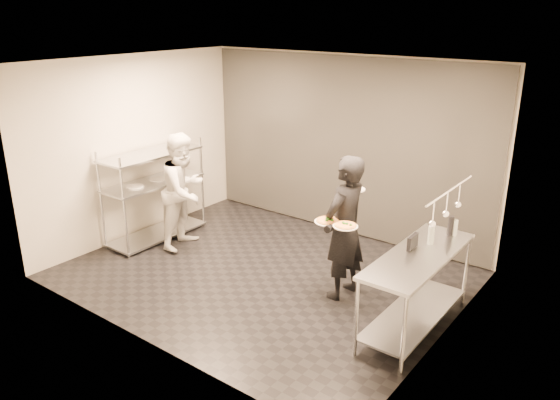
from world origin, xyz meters
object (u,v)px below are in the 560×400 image
Objects in this scene: chef at (184,191)px; bottle_dark at (451,226)px; waiter at (345,228)px; bottle_clear at (455,228)px; prep_counter at (417,278)px; pizza_plate_far at (345,225)px; pizza_plate_near at (328,221)px; pos_monitor at (413,242)px; bottle_green at (431,233)px; salad_plate at (354,188)px; pass_rack at (154,191)px.

bottle_dark is at bearing -91.69° from chef.
bottle_clear is (1.16, 0.54, 0.11)m from waiter.
chef is (-3.73, 0.07, 0.24)m from prep_counter.
waiter is 6.24× the size of pizza_plate_far.
pos_monitor reaches higher than pizza_plate_near.
bottle_green is at bearing -97.06° from chef.
salad_plate reaches higher than bottle_dark.
waiter is 1.05m from bottle_green.
pos_monitor is at bearing 89.12° from waiter.
pos_monitor reaches higher than prep_counter.
bottle_green is (4.32, 0.33, 0.28)m from pass_rack.
bottle_dark is at bearing 77.36° from bottle_green.
bottle_dark is (1.17, 0.24, -0.30)m from salad_plate.
pizza_plate_near is at bearing -103.02° from chef.
bottle_green is at bearing 4.43° from pass_rack.
salad_plate is 1.50× the size of bottle_clear.
chef reaches higher than salad_plate.
salad_plate reaches higher than bottle_green.
salad_plate is (-0.22, 0.54, 0.27)m from pizza_plate_far.
pizza_plate_near is 1.13× the size of salad_plate.
waiter is 7.10× the size of bottle_green.
bottle_dark reaches higher than prep_counter.
prep_counter is at bearing 4.99° from pizza_plate_far.
salad_plate is at bearing 156.40° from pos_monitor.
waiter is at bearing -78.01° from salad_plate.
bottle_dark is (0.95, 0.78, -0.02)m from pizza_plate_far.
salad_plate is at bearing 173.15° from bottle_green.
bottle_clear is at bearing 30.23° from pizza_plate_near.
bottle_green is at bearing 25.19° from pizza_plate_far.
salad_plate is (-0.06, 0.28, 0.43)m from waiter.
bottle_dark is (0.19, 0.62, 0.04)m from pos_monitor.
prep_counter is 1.04× the size of chef.
chef is 5.99× the size of pizza_plate_far.
bottle_clear reaches higher than pos_monitor.
chef is 3.86m from bottle_dark.
pass_rack reaches higher than bottle_green.
pizza_plate_far is (0.27, -0.06, 0.03)m from pizza_plate_near.
salad_plate is at bearing -92.59° from chef.
prep_counter is 1.39m from salad_plate.
waiter is 0.93m from pos_monitor.
pass_rack is 3.46m from pizza_plate_far.
waiter reaches higher than pass_rack.
pizza_plate_far reaches higher than prep_counter.
pizza_plate_near is at bearing 167.56° from pizza_plate_far.
chef is at bearing 178.93° from prep_counter.
bottle_green reaches higher than pizza_plate_far.
waiter is (-1.04, 0.18, 0.28)m from prep_counter.
pizza_plate_far is at bearing -154.81° from bottle_green.
pos_monitor is at bearing -107.08° from bottle_dark.
bottle_dark is (3.80, 0.63, 0.17)m from chef.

